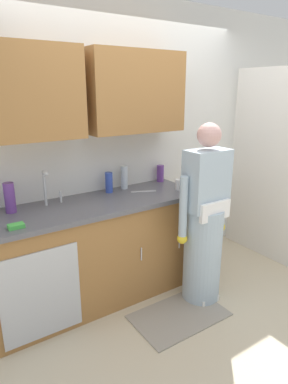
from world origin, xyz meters
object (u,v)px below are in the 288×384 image
(person_at_sink, at_px, (204,229))
(cup_by_sink, at_px, (179,185))
(bottle_cleaner_spray, at_px, (109,182))
(bottle_soap, at_px, (10,198))
(knife_on_counter, at_px, (143,191))
(bottle_water_short, at_px, (160,173))
(sink, at_px, (57,211))
(sponge, at_px, (16,226))
(bottle_water_tall, at_px, (124,177))

(person_at_sink, height_order, cup_by_sink, person_at_sink)
(bottle_cleaner_spray, bearing_deg, cup_by_sink, -25.99)
(bottle_soap, bearing_deg, knife_on_counter, -5.58)
(bottle_cleaner_spray, xyz_separation_m, bottle_water_short, (0.64, 0.05, -0.01))
(person_at_sink, bearing_deg, bottle_soap, 155.00)
(bottle_cleaner_spray, xyz_separation_m, knife_on_counter, (0.28, -0.16, -0.09))
(sink, relative_size, bottle_cleaner_spray, 2.58)
(cup_by_sink, bearing_deg, bottle_water_short, 85.60)
(sponge, bearing_deg, bottle_water_tall, 20.43)
(sink, height_order, bottle_water_short, sink)
(bottle_water_short, height_order, sponge, bottle_water_short)
(bottle_water_short, relative_size, knife_on_counter, 0.72)
(bottle_water_short, bearing_deg, knife_on_counter, -149.18)
(bottle_water_short, xyz_separation_m, cup_by_sink, (-0.03, -0.35, -0.04))
(sink, height_order, knife_on_counter, sink)
(bottle_cleaner_spray, xyz_separation_m, sponge, (-0.95, -0.39, -0.08))
(sponge, bearing_deg, knife_on_counter, 10.71)
(person_at_sink, xyz_separation_m, bottle_water_tall, (-0.37, 0.75, 0.36))
(bottle_cleaner_spray, xyz_separation_m, bottle_water_tall, (0.18, 0.03, 0.02))
(bottle_soap, bearing_deg, bottle_water_tall, 3.84)
(sponge, bearing_deg, bottle_cleaner_spray, 22.56)
(sink, xyz_separation_m, knife_on_counter, (0.86, 0.02, 0.02))
(person_at_sink, xyz_separation_m, bottle_soap, (-1.45, 0.68, 0.37))
(bottle_water_short, distance_m, knife_on_counter, 0.42)
(sink, bearing_deg, bottle_water_tall, 15.19)
(person_at_sink, distance_m, bottle_soap, 1.64)
(bottle_soap, bearing_deg, sponge, -97.62)
(sink, distance_m, bottle_water_tall, 0.80)
(bottle_cleaner_spray, distance_m, knife_on_counter, 0.34)
(knife_on_counter, bearing_deg, bottle_water_short, -125.10)
(cup_by_sink, bearing_deg, sponge, -176.46)
(person_at_sink, relative_size, bottle_soap, 6.69)
(bottle_soap, distance_m, cup_by_sink, 1.53)
(bottle_water_short, bearing_deg, cup_by_sink, -94.40)
(bottle_water_short, bearing_deg, bottle_water_tall, -177.14)
(bottle_cleaner_spray, distance_m, bottle_soap, 0.90)
(bottle_water_tall, distance_m, knife_on_counter, 0.24)
(bottle_soap, bearing_deg, person_at_sink, -25.00)
(sink, xyz_separation_m, bottle_water_tall, (0.76, 0.21, 0.13))
(sink, distance_m, bottle_water_short, 1.24)
(bottle_water_short, distance_m, sponge, 1.64)
(sponge, bearing_deg, bottle_soap, 82.38)
(cup_by_sink, height_order, knife_on_counter, cup_by_sink)
(bottle_soap, relative_size, bottle_water_short, 1.40)
(bottle_water_tall, bearing_deg, bottle_water_short, 2.86)
(knife_on_counter, distance_m, sponge, 1.25)
(cup_by_sink, height_order, sponge, cup_by_sink)
(person_at_sink, xyz_separation_m, cup_by_sink, (0.06, 0.43, 0.30))
(knife_on_counter, bearing_deg, bottle_cleaner_spray, -5.59)
(bottle_soap, height_order, sponge, bottle_soap)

